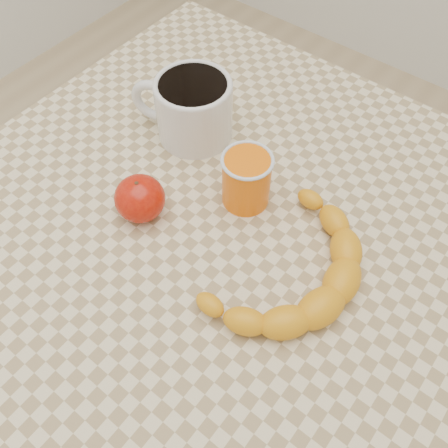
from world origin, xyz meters
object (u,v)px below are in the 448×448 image
Objects in this scene: coffee_mug at (192,107)px; apple at (140,198)px; table at (224,266)px; banana at (288,268)px; orange_juice_glass at (246,179)px.

apple is (0.05, -0.16, -0.02)m from coffee_mug.
banana reaches higher than table.
coffee_mug is 0.15m from orange_juice_glass.
banana is (0.11, -0.07, -0.02)m from orange_juice_glass.
table is 11.53× the size of apple.
table is 0.15m from banana.
apple reaches higher than table.
orange_juice_glass is (-0.01, 0.06, 0.13)m from table.
coffee_mug is at bearing 105.66° from apple.
orange_juice_glass reaches higher than apple.
apple reaches higher than banana.
banana is at bearing -30.97° from orange_juice_glass.
orange_juice_glass is at bearing 47.76° from apple.
coffee_mug is at bearing 142.03° from table.
table is 0.24m from coffee_mug.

